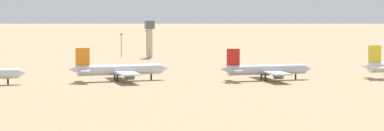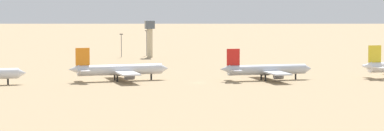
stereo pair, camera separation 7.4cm
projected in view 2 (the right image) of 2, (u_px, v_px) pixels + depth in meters
ground at (198, 83)px, 305.58m from camera, size 4000.00×4000.00×0.00m
parked_jet_orange_3 at (119, 70)px, 312.23m from camera, size 40.68×34.50×13.44m
parked_jet_red_4 at (266, 70)px, 314.60m from camera, size 39.01×32.90×12.88m
control_tower at (150, 35)px, 435.08m from camera, size 5.20×5.20×20.37m
light_pole_west at (121, 43)px, 436.68m from camera, size 1.80×0.50×13.05m
light_pole_mid at (147, 41)px, 447.68m from camera, size 1.80×0.50×14.46m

